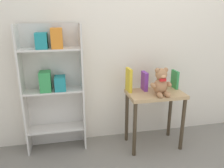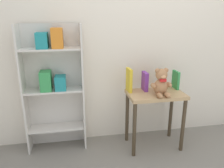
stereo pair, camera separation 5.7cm
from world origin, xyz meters
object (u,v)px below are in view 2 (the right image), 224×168
object	(u,v)px
bookshelf_side	(54,82)
book_standing_purple	(145,81)
teddy_bear	(161,83)
book_standing_yellow	(129,80)
book_standing_orange	(161,82)
display_table	(155,103)
book_standing_green	(176,80)

from	to	relation	value
bookshelf_side	book_standing_purple	xyz separation A→B (m)	(0.98, -0.09, -0.02)
teddy_bear	book_standing_yellow	bearing A→B (deg)	148.72
teddy_bear	book_standing_orange	bearing A→B (deg)	68.11
book_standing_yellow	book_standing_purple	size ratio (longest dim) A/B	1.24
bookshelf_side	display_table	distance (m)	1.11
display_table	book_standing_green	xyz separation A→B (m)	(0.27, 0.11, 0.22)
display_table	book_standing_yellow	world-z (taller)	book_standing_yellow
teddy_bear	book_standing_yellow	xyz separation A→B (m)	(-0.29, 0.18, -0.00)
book_standing_yellow	display_table	bearing A→B (deg)	-23.72
display_table	book_standing_yellow	xyz separation A→B (m)	(-0.27, 0.10, 0.25)
book_standing_yellow	book_standing_orange	bearing A→B (deg)	-4.24
bookshelf_side	book_standing_green	xyz separation A→B (m)	(1.34, -0.09, -0.02)
book_standing_purple	display_table	bearing A→B (deg)	-48.97
book_standing_green	teddy_bear	bearing A→B (deg)	-144.54
teddy_bear	book_standing_purple	xyz separation A→B (m)	(-0.11, 0.18, -0.03)
book_standing_yellow	book_standing_green	xyz separation A→B (m)	(0.54, 0.00, -0.03)
book_standing_purple	book_standing_green	bearing A→B (deg)	0.96
bookshelf_side	book_standing_orange	size ratio (longest dim) A/B	7.31
display_table	book_standing_green	size ratio (longest dim) A/B	3.18
bookshelf_side	book_standing_orange	world-z (taller)	bookshelf_side
book_standing_orange	book_standing_green	distance (m)	0.18
bookshelf_side	book_standing_purple	size ratio (longest dim) A/B	6.65
display_table	book_standing_orange	world-z (taller)	book_standing_orange
book_standing_yellow	book_standing_purple	xyz separation A→B (m)	(0.18, 0.00, -0.02)
bookshelf_side	book_standing_yellow	bearing A→B (deg)	-6.70
display_table	book_standing_orange	xyz separation A→B (m)	(0.09, 0.09, 0.22)
display_table	book_standing_purple	distance (m)	0.27
book_standing_yellow	book_standing_green	bearing A→B (deg)	-2.42
bookshelf_side	book_standing_purple	world-z (taller)	bookshelf_side
teddy_bear	book_standing_orange	world-z (taller)	teddy_bear
book_standing_purple	book_standing_orange	xyz separation A→B (m)	(0.18, -0.01, -0.01)
display_table	bookshelf_side	bearing A→B (deg)	169.49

